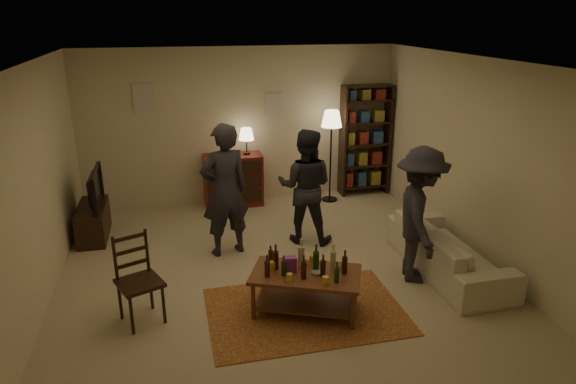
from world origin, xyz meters
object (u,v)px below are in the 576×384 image
object	(u,v)px
person_by_sofa	(420,215)
sofa	(448,250)
dining_chair	(137,275)
person_left	(225,190)
coffee_table	(305,278)
floor_lamp	(332,125)
dresser	(234,179)
bookshelf	(365,139)
tv_stand	(92,213)
person_right	(305,187)

from	to	relation	value
person_by_sofa	sofa	bearing A→B (deg)	-64.44
dining_chair	person_left	bearing A→B (deg)	28.89
person_left	person_by_sofa	distance (m)	2.60
coffee_table	floor_lamp	world-z (taller)	floor_lamp
coffee_table	dresser	world-z (taller)	dresser
coffee_table	bookshelf	distance (m)	4.30
coffee_table	person_left	size ratio (longest dim) A/B	0.73
floor_lamp	sofa	xyz separation A→B (m)	(0.69, -2.93, -1.08)
person_by_sofa	tv_stand	bearing A→B (deg)	77.49
coffee_table	sofa	distance (m)	2.14
dresser	bookshelf	distance (m)	2.50
dining_chair	bookshelf	bearing A→B (deg)	18.11
bookshelf	floor_lamp	size ratio (longest dim) A/B	1.23
person_right	coffee_table	bearing A→B (deg)	98.66
dining_chair	person_right	xyz separation A→B (m)	(2.32, 1.59, 0.31)
floor_lamp	person_left	world-z (taller)	person_left
bookshelf	person_right	bearing A→B (deg)	-131.69
coffee_table	sofa	xyz separation A→B (m)	(2.07, 0.52, -0.12)
person_left	person_by_sofa	world-z (taller)	person_left
coffee_table	person_right	world-z (taller)	person_right
person_right	bookshelf	bearing A→B (deg)	-108.13
person_left	coffee_table	bearing A→B (deg)	96.37
sofa	person_by_sofa	distance (m)	0.76
tv_stand	floor_lamp	xyz separation A→B (m)	(3.96, 0.73, 1.00)
floor_lamp	person_left	xyz separation A→B (m)	(-2.07, -1.72, -0.45)
coffee_table	person_by_sofa	distance (m)	1.69
floor_lamp	person_by_sofa	bearing A→B (deg)	-86.46
floor_lamp	person_right	xyz separation A→B (m)	(-0.89, -1.56, -0.54)
floor_lamp	person_by_sofa	world-z (taller)	person_by_sofa
person_left	person_by_sofa	size ratio (longest dim) A/B	1.08
tv_stand	floor_lamp	world-z (taller)	floor_lamp
dresser	person_left	world-z (taller)	person_left
dining_chair	person_by_sofa	world-z (taller)	person_by_sofa
floor_lamp	tv_stand	bearing A→B (deg)	-169.60
dresser	bookshelf	world-z (taller)	bookshelf
coffee_table	person_by_sofa	bearing A→B (deg)	15.43
bookshelf	person_by_sofa	distance (m)	3.31
bookshelf	person_left	size ratio (longest dim) A/B	1.08
coffee_table	tv_stand	bearing A→B (deg)	133.45
bookshelf	person_by_sofa	size ratio (longest dim) A/B	1.17
coffee_table	person_left	world-z (taller)	person_left
dining_chair	floor_lamp	bearing A→B (deg)	21.78
floor_lamp	sofa	size ratio (longest dim) A/B	0.79
tv_stand	sofa	bearing A→B (deg)	-25.34
dresser	person_right	distance (m)	1.97
bookshelf	sofa	bearing A→B (deg)	-90.82
dining_chair	dresser	bearing A→B (deg)	43.06
coffee_table	tv_stand	distance (m)	3.74
person_right	tv_stand	bearing A→B (deg)	8.32
floor_lamp	person_by_sofa	xyz separation A→B (m)	(0.19, -3.01, -0.52)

